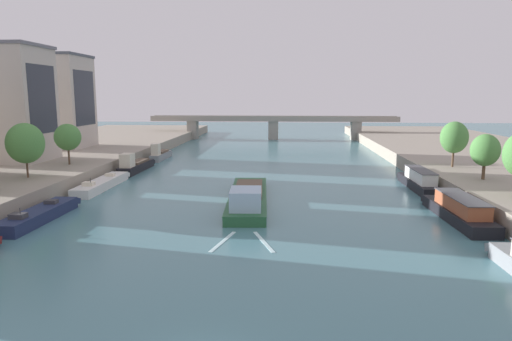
# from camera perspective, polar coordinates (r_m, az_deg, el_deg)

# --- Properties ---
(quay_left) EXTENTS (36.00, 170.00, 2.33)m
(quay_left) POSITION_cam_1_polar(r_m,az_deg,el_deg) (87.94, -27.53, 0.69)
(quay_left) COLOR gray
(quay_left) RESTS_ON ground
(barge_midriver) EXTENTS (5.44, 22.59, 3.12)m
(barge_midriver) POSITION_cam_1_polar(r_m,az_deg,el_deg) (54.30, -1.02, -3.30)
(barge_midriver) COLOR #235633
(barge_midriver) RESTS_ON ground
(wake_behind_barge) EXTENTS (5.59, 6.04, 0.03)m
(wake_behind_barge) POSITION_cam_1_polar(r_m,az_deg,el_deg) (41.04, -1.60, -8.82)
(wake_behind_barge) COLOR silver
(wake_behind_barge) RESTS_ON ground
(moored_boat_left_far) EXTENTS (2.79, 13.11, 2.34)m
(moored_boat_left_far) POSITION_cam_1_polar(r_m,az_deg,el_deg) (52.42, -25.32, -4.98)
(moored_boat_left_far) COLOR #1E284C
(moored_boat_left_far) RESTS_ON ground
(moored_boat_left_upstream) EXTENTS (2.68, 15.36, 2.27)m
(moored_boat_left_upstream) POSITION_cam_1_polar(r_m,az_deg,el_deg) (67.43, -18.58, -1.56)
(moored_boat_left_upstream) COLOR silver
(moored_boat_left_upstream) RESTS_ON ground
(moored_boat_left_downstream) EXTENTS (2.72, 13.00, 3.50)m
(moored_boat_left_downstream) POSITION_cam_1_polar(r_m,az_deg,el_deg) (80.34, -14.78, 0.62)
(moored_boat_left_downstream) COLOR black
(moored_boat_left_downstream) RESTS_ON ground
(moored_boat_left_end) EXTENTS (1.98, 10.79, 3.49)m
(moored_boat_left_end) POSITION_cam_1_polar(r_m,az_deg,el_deg) (94.07, -11.81, 1.97)
(moored_boat_left_end) COLOR gray
(moored_boat_left_end) RESTS_ON ground
(moored_boat_right_second) EXTENTS (3.43, 14.57, 2.69)m
(moored_boat_right_second) POSITION_cam_1_polar(r_m,az_deg,el_deg) (51.77, 23.90, -4.51)
(moored_boat_right_second) COLOR black
(moored_boat_right_second) RESTS_ON ground
(moored_boat_right_far) EXTENTS (2.64, 14.03, 2.85)m
(moored_boat_right_far) POSITION_cam_1_polar(r_m,az_deg,el_deg) (66.97, 19.60, -1.18)
(moored_boat_right_far) COLOR black
(moored_boat_right_far) RESTS_ON ground
(tree_left_nearest) EXTENTS (4.65, 4.65, 7.01)m
(tree_left_nearest) POSITION_cam_1_polar(r_m,az_deg,el_deg) (65.24, -26.76, 3.05)
(tree_left_nearest) COLOR brown
(tree_left_nearest) RESTS_ON quay_left
(tree_left_by_lamp) EXTENTS (3.92, 3.92, 6.21)m
(tree_left_by_lamp) POSITION_cam_1_polar(r_m,az_deg,el_deg) (75.16, -22.37, 3.86)
(tree_left_by_lamp) COLOR brown
(tree_left_by_lamp) RESTS_ON quay_left
(tree_right_distant) EXTENTS (3.55, 3.55, 5.71)m
(tree_right_distant) POSITION_cam_1_polar(r_m,az_deg,el_deg) (63.96, 26.61, 2.27)
(tree_right_distant) COLOR brown
(tree_right_distant) RESTS_ON quay_right
(tree_right_nearest) EXTENTS (3.96, 3.96, 6.69)m
(tree_right_nearest) POSITION_cam_1_polar(r_m,az_deg,el_deg) (73.26, 23.43, 3.80)
(tree_right_nearest) COLOR brown
(tree_right_nearest) RESTS_ON quay_right
(building_left_far_end) EXTENTS (12.30, 11.49, 18.47)m
(building_left_far_end) POSITION_cam_1_polar(r_m,az_deg,el_deg) (101.28, -23.61, 7.90)
(building_left_far_end) COLOR #BCB2A8
(building_left_far_end) RESTS_ON quay_left
(bridge_far) EXTENTS (71.61, 4.40, 6.80)m
(bridge_far) POSITION_cam_1_polar(r_m,az_deg,el_deg) (134.34, 2.17, 5.79)
(bridge_far) COLOR gray
(bridge_far) RESTS_ON ground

